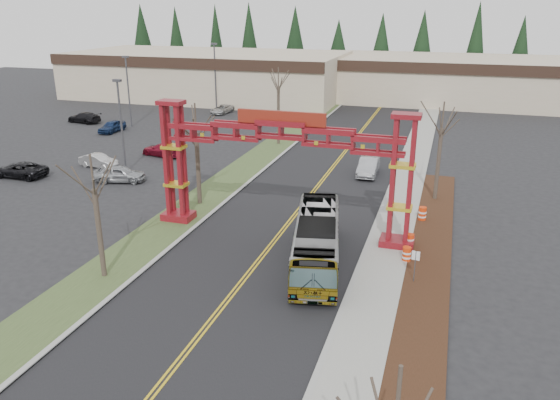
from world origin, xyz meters
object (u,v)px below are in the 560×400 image
at_px(parked_car_near_a, 120,174).
at_px(bare_tree_median_mid, 196,133).
at_px(parked_car_mid_b, 112,126).
at_px(street_sign, 415,260).
at_px(bare_tree_median_far, 278,87).
at_px(parked_car_mid_a, 162,150).
at_px(bare_tree_right_far, 442,129).
at_px(silver_sedan, 368,167).
at_px(parked_car_near_b, 99,161).
at_px(parked_car_far_a, 263,119).
at_px(barrel_north, 422,214).
at_px(gateway_arch, 281,150).
at_px(transit_bus, 317,241).
at_px(light_pole_far, 215,72).
at_px(light_pole_mid, 128,86).
at_px(parked_car_far_c, 84,117).
at_px(barrel_south, 407,255).
at_px(bare_tree_median_near, 94,190).
at_px(parked_car_far_b, 222,109).
at_px(retail_building_west, 208,74).
at_px(light_pole_near, 121,120).
at_px(parked_car_near_c, 20,170).
at_px(retail_building_east, 451,79).
at_px(barrel_mid, 410,241).

distance_m(parked_car_near_a, bare_tree_median_mid, 11.05).
bearing_deg(parked_car_mid_b, street_sign, -35.57).
height_order(parked_car_near_a, bare_tree_median_far, bare_tree_median_far).
bearing_deg(parked_car_mid_a, bare_tree_right_far, 93.01).
distance_m(silver_sedan, bare_tree_right_far, 9.69).
bearing_deg(parked_car_near_b, parked_car_far_a, -12.04).
relative_size(parked_car_near_b, barrel_north, 3.67).
height_order(gateway_arch, bare_tree_median_mid, gateway_arch).
xyz_separation_m(transit_bus, silver_sedan, (0.16, 19.65, -0.74)).
height_order(gateway_arch, light_pole_far, light_pole_far).
bearing_deg(street_sign, silver_sedan, 105.82).
bearing_deg(light_pole_mid, parked_car_far_c, 178.79).
relative_size(parked_car_near_a, barrel_south, 4.45).
bearing_deg(bare_tree_median_near, parked_car_far_c, 127.46).
relative_size(gateway_arch, parked_car_far_b, 4.05).
distance_m(silver_sedan, parked_car_far_c, 42.34).
distance_m(retail_building_west, bare_tree_right_far, 59.20).
bearing_deg(bare_tree_median_mid, bare_tree_median_far, 90.00).
relative_size(retail_building_west, light_pole_far, 4.70).
xyz_separation_m(parked_car_far_a, light_pole_far, (-10.43, 8.29, 4.93)).
bearing_deg(barrel_south, light_pole_near, 157.04).
relative_size(transit_bus, barrel_south, 10.90).
height_order(parked_car_near_c, parked_car_far_b, parked_car_near_c).
distance_m(parked_car_near_a, barrel_south, 27.64).
height_order(retail_building_east, light_pole_far, light_pole_far).
relative_size(barrel_south, barrel_mid, 1.01).
relative_size(parked_car_near_c, light_pole_near, 0.58).
relative_size(parked_car_far_b, barrel_mid, 4.49).
height_order(parked_car_near_a, parked_car_near_c, parked_car_near_a).
xyz_separation_m(bare_tree_right_far, street_sign, (-0.53, -15.12, -4.47)).
bearing_deg(transit_bus, parked_car_mid_a, 125.71).
height_order(street_sign, barrel_north, street_sign).
distance_m(retail_building_west, light_pole_far, 12.86).
distance_m(parked_car_mid_a, barrel_north, 29.47).
bearing_deg(parked_car_far_b, light_pole_far, 132.66).
bearing_deg(parked_car_far_b, parked_car_near_a, -76.87).
distance_m(parked_car_near_c, barrel_mid, 36.25).
bearing_deg(bare_tree_median_far, light_pole_near, -124.70).
bearing_deg(parked_car_far_c, parked_car_far_a, 115.28).
relative_size(light_pole_near, light_pole_mid, 0.97).
relative_size(parked_car_near_a, parked_car_far_b, 1.00).
bearing_deg(bare_tree_median_far, bare_tree_median_mid, -90.00).
bearing_deg(retail_building_west, parked_car_near_a, -75.00).
bearing_deg(bare_tree_median_far, silver_sedan, -37.38).
distance_m(silver_sedan, parked_car_near_a, 22.85).
height_order(parked_car_mid_b, parked_car_far_b, parked_car_mid_b).
bearing_deg(bare_tree_right_far, retail_building_west, 132.54).
bearing_deg(bare_tree_median_near, bare_tree_median_far, 90.00).
distance_m(parked_car_near_c, light_pole_mid, 23.27).
xyz_separation_m(parked_car_near_a, parked_car_mid_b, (-12.47, 17.54, -0.04)).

